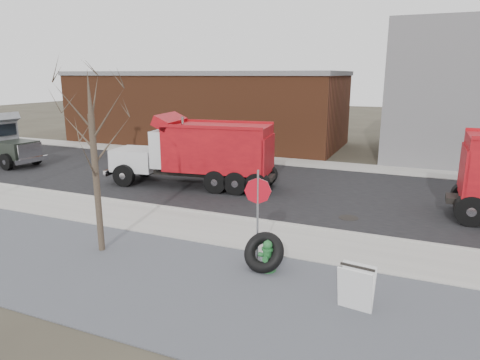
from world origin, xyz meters
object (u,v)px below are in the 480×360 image
at_px(sandwich_board, 356,288).
at_px(dump_truck_red_b, 199,151).
at_px(stop_sign, 258,200).
at_px(truck_tire, 264,252).
at_px(fire_hydrant, 267,257).

height_order(sandwich_board, dump_truck_red_b, dump_truck_red_b).
height_order(stop_sign, dump_truck_red_b, dump_truck_red_b).
distance_m(truck_tire, sandwich_board, 2.77).
relative_size(sandwich_board, dump_truck_red_b, 0.13).
xyz_separation_m(fire_hydrant, dump_truck_red_b, (-5.85, 7.04, 1.27)).
relative_size(stop_sign, dump_truck_red_b, 0.34).
distance_m(stop_sign, sandwich_board, 3.41).
relative_size(fire_hydrant, dump_truck_red_b, 0.11).
height_order(stop_sign, sandwich_board, stop_sign).
distance_m(fire_hydrant, truck_tire, 0.16).
height_order(fire_hydrant, dump_truck_red_b, dump_truck_red_b).
bearing_deg(stop_sign, fire_hydrant, -33.92).
bearing_deg(fire_hydrant, sandwich_board, -27.08).
bearing_deg(stop_sign, truck_tire, -39.13).
bearing_deg(fire_hydrant, truck_tire, 153.80).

